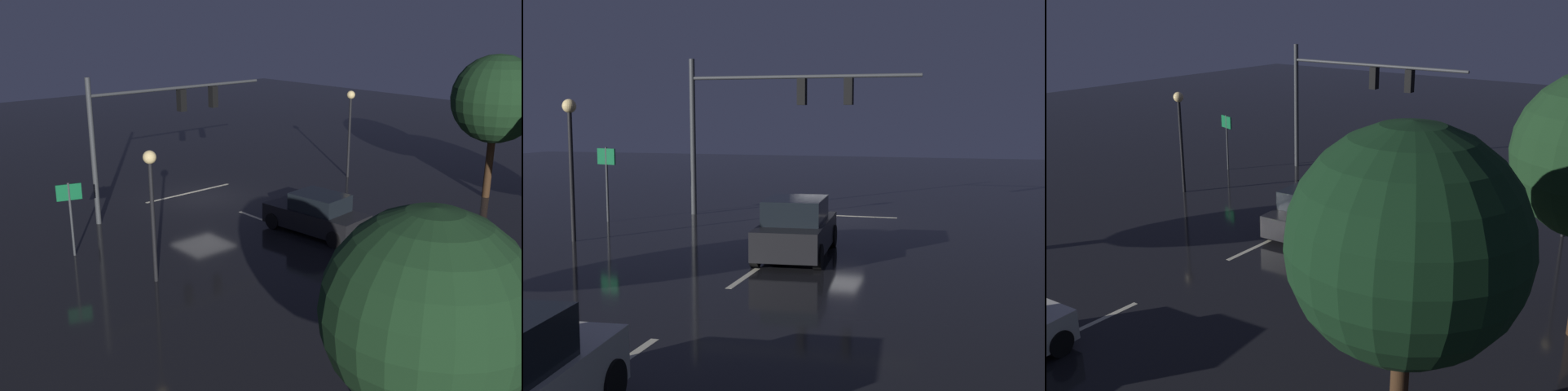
% 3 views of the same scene
% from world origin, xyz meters
% --- Properties ---
extents(ground_plane, '(80.00, 80.00, 0.00)m').
position_xyz_m(ground_plane, '(0.00, 0.00, 0.00)').
color(ground_plane, black).
extents(traffic_signal_assembly, '(9.14, 0.47, 6.23)m').
position_xyz_m(traffic_signal_assembly, '(2.53, 0.07, 4.32)').
color(traffic_signal_assembly, '#383A3D').
rests_on(traffic_signal_assembly, ground_plane).
extents(lane_dash_far, '(0.16, 2.20, 0.01)m').
position_xyz_m(lane_dash_far, '(0.00, 4.00, 0.00)').
color(lane_dash_far, beige).
rests_on(lane_dash_far, ground_plane).
extents(lane_dash_mid, '(0.16, 2.20, 0.01)m').
position_xyz_m(lane_dash_mid, '(0.00, 10.00, 0.00)').
color(lane_dash_mid, beige).
rests_on(lane_dash_mid, ground_plane).
extents(lane_dash_near, '(0.16, 2.20, 0.01)m').
position_xyz_m(lane_dash_near, '(0.00, 16.00, 0.00)').
color(lane_dash_near, beige).
rests_on(lane_dash_near, ground_plane).
extents(stop_bar, '(5.00, 0.16, 0.01)m').
position_xyz_m(stop_bar, '(0.00, -1.11, 0.00)').
color(stop_bar, beige).
rests_on(stop_bar, ground_plane).
extents(car_approaching, '(2.24, 4.49, 1.70)m').
position_xyz_m(car_approaching, '(-0.59, 7.11, 0.80)').
color(car_approaching, black).
rests_on(car_approaching, ground_plane).
extents(street_lamp_right_kerb, '(0.44, 0.44, 4.52)m').
position_xyz_m(street_lamp_right_kerb, '(6.89, 6.73, 3.21)').
color(street_lamp_right_kerb, black).
rests_on(street_lamp_right_kerb, ground_plane).
extents(route_sign, '(0.88, 0.32, 2.82)m').
position_xyz_m(route_sign, '(7.95, 2.77, 2.03)').
color(route_sign, '#383A3D').
rests_on(route_sign, ground_plane).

